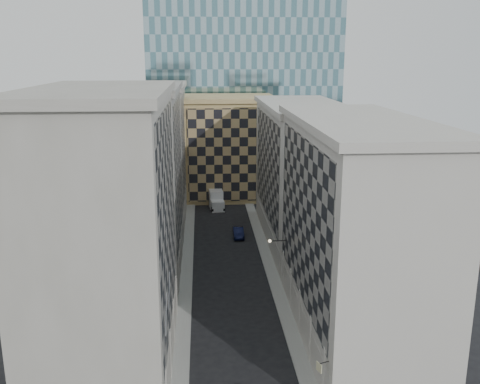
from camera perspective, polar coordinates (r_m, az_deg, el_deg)
name	(u,v)px	position (r m, az deg, el deg)	size (l,w,h in m)	color
sidewalk_west	(187,274)	(66.67, -5.72, -8.65)	(1.50, 100.00, 0.15)	gray
sidewalk_east	(271,271)	(67.16, 3.37, -8.42)	(1.50, 100.00, 0.15)	gray
bldg_left_a	(109,234)	(45.36, -13.83, -4.38)	(10.80, 22.80, 23.70)	#9A968B
bldg_left_b	(139,180)	(66.48, -10.76, 1.30)	(10.80, 22.80, 22.70)	gray
bldg_left_c	(154,152)	(88.03, -9.17, 4.22)	(10.80, 22.80, 21.70)	#9A968B
bldg_right_a	(354,230)	(50.92, 12.04, -3.98)	(10.80, 26.80, 20.70)	#BCB6AC
bldg_right_b	(301,173)	(76.42, 6.51, 2.03)	(10.80, 28.80, 19.70)	#BCB6AC
tan_block	(229,146)	(100.76, -1.19, 4.88)	(16.80, 14.80, 18.80)	tan
church_tower	(215,51)	(113.39, -2.66, 14.82)	(7.20, 7.20, 51.50)	#322C27
flagpoles_left	(168,302)	(41.60, -7.73, -11.53)	(0.10, 6.33, 2.33)	gray
bracket_lamp	(271,241)	(59.29, 3.37, -5.24)	(1.98, 0.36, 0.36)	black
box_truck	(216,200)	(93.91, -2.55, -0.90)	(2.79, 5.81, 3.09)	silver
dark_car	(238,232)	(79.04, -0.17, -4.34)	(1.50, 4.29, 1.41)	#0E1334
shop_sign	(320,367)	(41.78, 8.48, -17.98)	(0.90, 0.66, 0.77)	black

